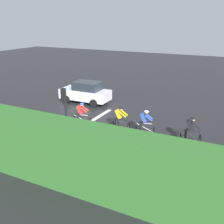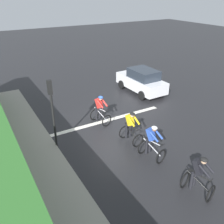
{
  "view_description": "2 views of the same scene",
  "coord_description": "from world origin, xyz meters",
  "px_view_note": "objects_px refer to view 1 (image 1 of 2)",
  "views": [
    {
      "loc": [
        13.89,
        8.49,
        6.55
      ],
      "look_at": [
        -0.08,
        1.41,
        1.16
      ],
      "focal_mm": 43.4,
      "sensor_mm": 36.0,
      "label": 1
    },
    {
      "loc": [
        6.26,
        10.72,
        6.87
      ],
      "look_at": [
        0.38,
        0.61,
        1.09
      ],
      "focal_mm": 40.13,
      "sensor_mm": 36.0,
      "label": 2
    }
  ],
  "objects_px": {
    "traffic_light_near_crossing": "(65,110)",
    "cyclist_fourth": "(81,116)",
    "cyclist_mid": "(120,120)",
    "cyclist_lead": "(190,132)",
    "car_white": "(86,92)",
    "cyclist_second": "(144,124)"
  },
  "relations": [
    {
      "from": "cyclist_lead",
      "to": "traffic_light_near_crossing",
      "type": "relative_size",
      "value": 0.5
    },
    {
      "from": "car_white",
      "to": "cyclist_lead",
      "type": "bearing_deg",
      "value": 65.21
    },
    {
      "from": "cyclist_mid",
      "to": "cyclist_fourth",
      "type": "bearing_deg",
      "value": -81.5
    },
    {
      "from": "traffic_light_near_crossing",
      "to": "cyclist_mid",
      "type": "bearing_deg",
      "value": 155.78
    },
    {
      "from": "cyclist_mid",
      "to": "traffic_light_near_crossing",
      "type": "distance_m",
      "value": 3.9
    },
    {
      "from": "cyclist_mid",
      "to": "cyclist_lead",
      "type": "bearing_deg",
      "value": 91.93
    },
    {
      "from": "cyclist_second",
      "to": "car_white",
      "type": "xyz_separation_m",
      "value": [
        -4.39,
        -6.74,
        0.08
      ]
    },
    {
      "from": "cyclist_mid",
      "to": "car_white",
      "type": "xyz_separation_m",
      "value": [
        -4.45,
        -5.18,
        0.08
      ]
    },
    {
      "from": "cyclist_fourth",
      "to": "car_white",
      "type": "bearing_deg",
      "value": -150.98
    },
    {
      "from": "cyclist_lead",
      "to": "cyclist_second",
      "type": "bearing_deg",
      "value": -88.15
    },
    {
      "from": "car_white",
      "to": "cyclist_fourth",
      "type": "bearing_deg",
      "value": 29.02
    },
    {
      "from": "cyclist_lead",
      "to": "cyclist_mid",
      "type": "relative_size",
      "value": 1.0
    },
    {
      "from": "car_white",
      "to": "traffic_light_near_crossing",
      "type": "xyz_separation_m",
      "value": [
        7.76,
        3.69,
        1.35
      ]
    },
    {
      "from": "cyclist_lead",
      "to": "cyclist_fourth",
      "type": "height_order",
      "value": "same"
    },
    {
      "from": "cyclist_second",
      "to": "cyclist_lead",
      "type": "bearing_deg",
      "value": 91.85
    },
    {
      "from": "traffic_light_near_crossing",
      "to": "cyclist_lead",
      "type": "bearing_deg",
      "value": 121.44
    },
    {
      "from": "cyclist_second",
      "to": "car_white",
      "type": "relative_size",
      "value": 0.4
    },
    {
      "from": "traffic_light_near_crossing",
      "to": "cyclist_fourth",
      "type": "bearing_deg",
      "value": -160.85
    },
    {
      "from": "cyclist_fourth",
      "to": "traffic_light_near_crossing",
      "type": "bearing_deg",
      "value": 19.15
    },
    {
      "from": "cyclist_second",
      "to": "cyclist_mid",
      "type": "height_order",
      "value": "same"
    },
    {
      "from": "cyclist_second",
      "to": "cyclist_fourth",
      "type": "distance_m",
      "value": 4.09
    },
    {
      "from": "cyclist_lead",
      "to": "car_white",
      "type": "bearing_deg",
      "value": -114.79
    }
  ]
}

